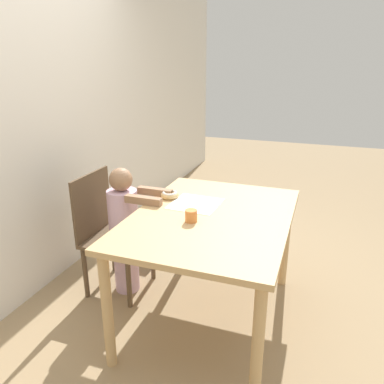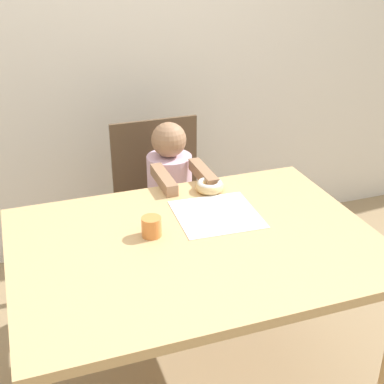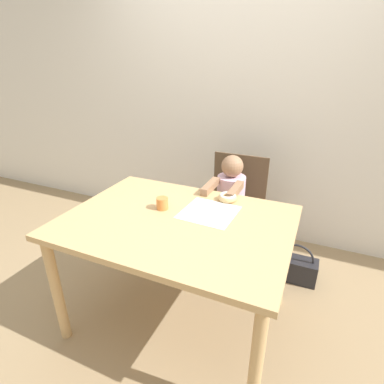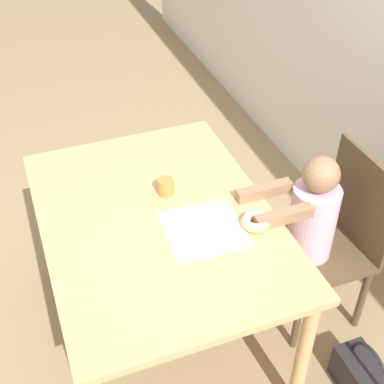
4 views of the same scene
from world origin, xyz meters
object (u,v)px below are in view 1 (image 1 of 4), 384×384
object	(u,v)px
donut	(170,194)
chair	(110,231)
child_figure	(125,230)
handbag	(154,245)
cup	(191,216)

from	to	relation	value
donut	chair	bearing A→B (deg)	99.20
child_figure	handbag	size ratio (longest dim) A/B	2.87
chair	donut	xyz separation A→B (m)	(0.07, -0.46, 0.32)
child_figure	handbag	world-z (taller)	child_figure
child_figure	cup	distance (m)	0.72
chair	child_figure	xyz separation A→B (m)	(-0.00, -0.13, 0.03)
chair	cup	size ratio (longest dim) A/B	12.28
chair	handbag	distance (m)	0.65
chair	child_figure	distance (m)	0.14
chair	cup	bearing A→B (deg)	-109.15
child_figure	cup	bearing A→B (deg)	-112.96
child_figure	chair	bearing A→B (deg)	90.00
cup	child_figure	bearing A→B (deg)	67.04
chair	child_figure	size ratio (longest dim) A/B	0.93
child_figure	donut	bearing A→B (deg)	-77.19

